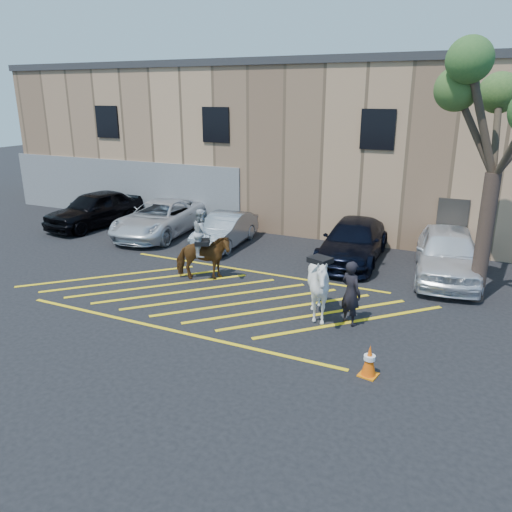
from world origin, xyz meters
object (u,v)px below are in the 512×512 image
at_px(car_black_suv, 95,209).
at_px(car_silver_sedan, 225,230).
at_px(car_white_suv, 448,253).
at_px(handler, 351,293).
at_px(saddled_white, 319,286).
at_px(car_white_pickup, 160,218).
at_px(mounted_bay, 203,252).
at_px(traffic_cone, 369,361).
at_px(car_blue_suv, 353,241).
at_px(tree, 504,101).

relative_size(car_black_suv, car_silver_sedan, 1.22).
height_order(car_silver_sedan, car_white_suv, car_white_suv).
distance_m(handler, saddled_white, 0.85).
relative_size(car_white_pickup, mounted_bay, 2.23).
xyz_separation_m(car_black_suv, mounted_bay, (8.14, -3.97, 0.14)).
height_order(car_black_suv, traffic_cone, car_black_suv).
bearing_deg(car_silver_sedan, traffic_cone, -48.04).
xyz_separation_m(car_black_suv, car_silver_sedan, (6.93, -0.22, -0.17)).
bearing_deg(saddled_white, car_blue_suv, 94.87).
xyz_separation_m(car_blue_suv, saddled_white, (0.47, -5.47, 0.24)).
distance_m(car_black_suv, car_blue_suv, 12.09).
relative_size(handler, saddled_white, 0.81).
relative_size(car_white_pickup, handler, 3.02).
distance_m(car_silver_sedan, car_white_suv, 8.46).
distance_m(car_white_pickup, car_blue_suv, 8.51).
relative_size(car_blue_suv, handler, 2.84).
bearing_deg(saddled_white, tree, 40.85).
height_order(car_blue_suv, handler, handler).
bearing_deg(saddled_white, car_silver_sedan, 137.73).
relative_size(handler, tree, 0.24).
height_order(car_silver_sedan, mounted_bay, mounted_bay).
distance_m(mounted_bay, tree, 9.71).
bearing_deg(car_blue_suv, tree, -29.82).
distance_m(mounted_bay, traffic_cone, 7.31).
bearing_deg(car_white_suv, car_white_pickup, 171.22).
bearing_deg(car_white_suv, saddled_white, -126.46).
xyz_separation_m(handler, mounted_bay, (-5.26, 1.25, 0.08)).
distance_m(car_blue_suv, mounted_bay, 5.71).
bearing_deg(car_white_pickup, car_silver_sedan, -9.31).
bearing_deg(car_white_suv, mounted_bay, -160.35).
relative_size(car_silver_sedan, handler, 2.25).
xyz_separation_m(car_silver_sedan, mounted_bay, (1.21, -3.75, 0.31)).
bearing_deg(car_white_suv, car_silver_sedan, 172.24).
xyz_separation_m(car_white_suv, handler, (-1.99, -4.86, 0.03)).
relative_size(car_black_suv, car_white_pickup, 0.91).
relative_size(car_silver_sedan, car_white_suv, 0.80).
distance_m(car_white_suv, saddled_white, 5.73).
height_order(car_blue_suv, saddled_white, saddled_white).
bearing_deg(handler, car_black_suv, 8.51).
bearing_deg(mounted_bay, saddled_white, -17.16).
distance_m(car_white_pickup, car_white_suv, 11.81).
bearing_deg(saddled_white, car_white_pickup, 149.05).
relative_size(car_blue_suv, traffic_cone, 6.85).
distance_m(car_silver_sedan, tree, 10.87).
height_order(car_silver_sedan, car_blue_suv, car_blue_suv).
relative_size(mounted_bay, saddled_white, 1.10).
height_order(car_white_pickup, saddled_white, saddled_white).
height_order(car_black_suv, mounted_bay, mounted_bay).
height_order(car_white_pickup, tree, tree).
xyz_separation_m(car_silver_sedan, traffic_cone, (7.53, -7.38, -0.29)).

